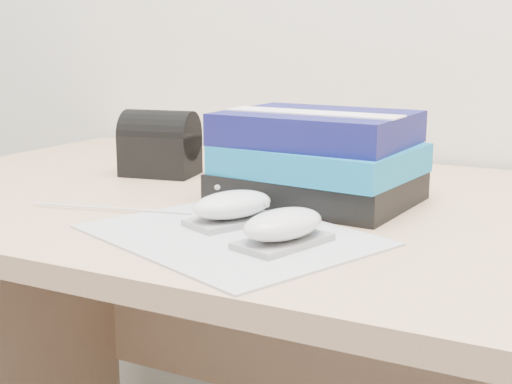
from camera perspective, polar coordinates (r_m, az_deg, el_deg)
The scene contains 7 objects.
desk at distance 1.16m, azimuth 9.33°, elevation -11.94°, with size 1.60×0.80×0.73m.
mousepad at distance 0.87m, azimuth -2.05°, elevation -3.46°, with size 0.33×0.26×0.00m, color #97969E.
mouse_rear at distance 0.91m, azimuth -1.91°, elevation -1.25°, with size 0.11×0.13×0.05m.
mouse_front at distance 0.82m, azimuth 2.19°, elevation -2.83°, with size 0.09×0.13×0.05m.
usb_cable at distance 1.01m, azimuth -11.60°, elevation -1.28°, with size 0.00×0.00×0.24m, color silver.
book_stack at distance 1.04m, azimuth 5.00°, elevation 2.74°, with size 0.29×0.24×0.13m.
pouch at distance 1.25m, azimuth -7.69°, elevation 3.84°, with size 0.14×0.11×0.11m.
Camera 1 is at (0.32, 0.63, 0.97)m, focal length 50.00 mm.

